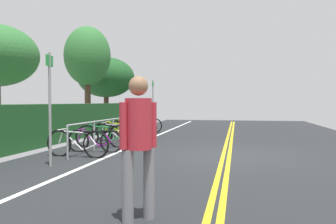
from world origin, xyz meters
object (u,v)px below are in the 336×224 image
bicycle_0 (77,143)px  bicycle_6 (135,128)px  bicycle_3 (115,134)px  pedestrian (138,137)px  bicycle_7 (138,127)px  bicycle_5 (131,129)px  bicycle_8 (144,125)px  bicycle_1 (95,141)px  sign_post_far (153,100)px  tree_extra (106,77)px  sign_post_near (50,99)px  bicycle_2 (103,136)px  tree_far_right (87,57)px  bicycle_4 (120,131)px  bike_rack (121,123)px

bicycle_0 → bicycle_6: bicycle_6 is taller
bicycle_3 → pedestrian: size_ratio=1.00×
bicycle_6 → bicycle_7: (0.85, 0.09, -0.03)m
bicycle_5 → bicycle_8: bearing=4.3°
bicycle_1 → sign_post_far: size_ratio=0.66×
tree_extra → bicycle_6: bearing=-148.8°
sign_post_far → bicycle_8: bearing=177.5°
bicycle_0 → sign_post_near: bearing=-179.4°
bicycle_0 → bicycle_3: size_ratio=1.04×
sign_post_near → tree_extra: 13.13m
bicycle_2 → bicycle_0: bearing=-178.5°
bicycle_0 → bicycle_7: bearing=1.6°
bicycle_5 → bicycle_7: (1.78, 0.20, -0.04)m
bicycle_2 → bicycle_6: 3.56m
pedestrian → tree_far_right: (12.06, 6.03, 2.64)m
bicycle_1 → bicycle_7: bearing=2.7°
bicycle_2 → bicycle_8: size_ratio=1.05×
bicycle_2 → pedestrian: pedestrian is taller
bicycle_2 → sign_post_near: bearing=-178.8°
tree_far_right → bicycle_0: bearing=-157.8°
bicycle_1 → bicycle_5: 3.64m
bicycle_3 → bicycle_4: bicycle_3 is taller
bicycle_7 → bicycle_8: (1.00, 0.01, 0.00)m
sign_post_far → tree_extra: 4.39m
bicycle_1 → sign_post_near: bearing=178.3°
bicycle_1 → bicycle_5: (3.64, 0.06, 0.04)m
bike_rack → bicycle_4: 0.32m
bicycle_6 → sign_post_far: size_ratio=0.68×
bicycle_3 → pedestrian: bearing=-158.3°
tree_far_right → sign_post_near: bearing=-160.8°
pedestrian → bicycle_5: bearing=17.8°
bicycle_5 → tree_far_right: 5.53m
bicycle_0 → tree_extra: size_ratio=0.44×
bicycle_4 → tree_extra: (7.48, 3.40, 2.51)m
sign_post_near → sign_post_far: (10.19, 0.13, 0.00)m
sign_post_near → bicycle_4: bearing=1.7°
bicycle_6 → tree_extra: (5.70, 3.45, 2.51)m
bicycle_4 → tree_extra: size_ratio=0.45×
tree_extra → bicycle_8: bearing=-138.9°
bicycle_2 → bicycle_7: size_ratio=1.03×
bicycle_1 → bicycle_8: bearing=2.4°
bicycle_3 → bike_rack: bearing=6.7°
tree_extra → pedestrian: bearing=-157.6°
bike_rack → bicycle_4: bearing=65.8°
bicycle_7 → bicycle_8: bicycle_8 is taller
bicycle_8 → tree_extra: tree_extra is taller
bike_rack → sign_post_near: sign_post_near is taller
bicycle_7 → tree_far_right: bearing=65.6°
bike_rack → bicycle_0: size_ratio=4.59×
bicycle_2 → bicycle_4: 1.78m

